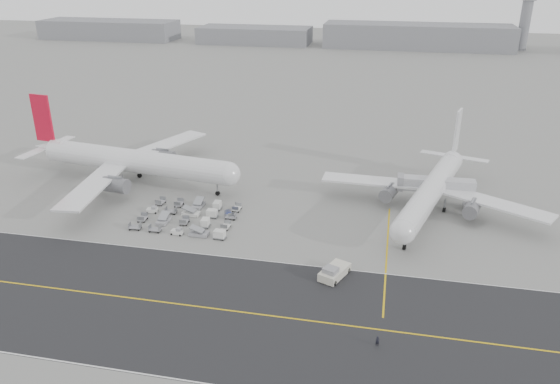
% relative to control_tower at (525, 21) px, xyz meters
% --- Properties ---
extents(ground, '(700.00, 700.00, 0.00)m').
position_rel_control_tower_xyz_m(ground, '(-100.00, -265.00, -16.25)').
color(ground, gray).
rests_on(ground, ground).
extents(taxiway, '(220.00, 59.00, 0.03)m').
position_rel_control_tower_xyz_m(taxiway, '(-94.98, -282.98, -16.24)').
color(taxiway, '#262628').
rests_on(taxiway, ground).
extents(horizon_buildings, '(520.00, 28.00, 28.00)m').
position_rel_control_tower_xyz_m(horizon_buildings, '(-70.00, -5.00, -16.25)').
color(horizon_buildings, gray).
rests_on(horizon_buildings, ground).
extents(control_tower, '(7.00, 7.00, 31.25)m').
position_rel_control_tower_xyz_m(control_tower, '(0.00, 0.00, 0.00)').
color(control_tower, gray).
rests_on(control_tower, ground).
extents(airliner_a, '(56.99, 56.01, 19.73)m').
position_rel_control_tower_xyz_m(airliner_a, '(-131.44, -237.54, -10.57)').
color(airliner_a, silver).
rests_on(airliner_a, ground).
extents(airliner_b, '(47.55, 48.57, 17.19)m').
position_rel_control_tower_xyz_m(airliner_b, '(-61.36, -238.67, -11.29)').
color(airliner_b, silver).
rests_on(airliner_b, ground).
extents(pushback_tug, '(5.30, 8.47, 2.43)m').
position_rel_control_tower_xyz_m(pushback_tug, '(-78.66, -270.00, -15.26)').
color(pushback_tug, beige).
rests_on(pushback_tug, ground).
extents(jet_bridge, '(17.35, 3.48, 6.56)m').
position_rel_control_tower_xyz_m(jet_bridge, '(-60.21, -236.12, -11.68)').
color(jet_bridge, gray).
rests_on(jet_bridge, ground).
extents(gse_cluster, '(25.33, 20.13, 1.86)m').
position_rel_control_tower_xyz_m(gse_cluster, '(-111.10, -254.20, -16.25)').
color(gse_cluster, '#949499').
rests_on(gse_cluster, ground).
extents(stray_dolly, '(2.49, 2.69, 1.41)m').
position_rel_control_tower_xyz_m(stray_dolly, '(-102.99, -251.07, -16.25)').
color(stray_dolly, silver).
rests_on(stray_dolly, ground).
extents(ground_crew_a, '(0.67, 0.54, 1.61)m').
position_rel_control_tower_xyz_m(ground_crew_a, '(-70.59, -286.76, -15.45)').
color(ground_crew_a, black).
rests_on(ground_crew_a, ground).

